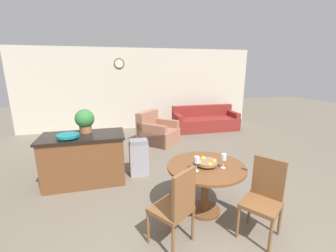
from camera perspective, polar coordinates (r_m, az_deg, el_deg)
The scene contains 13 objects.
wall_back at distance 7.86m, azimuth -6.95°, elevation 9.29°, with size 8.00×0.09×2.70m.
dining_table at distance 3.32m, azimuth 9.56°, elevation -12.48°, with size 1.10×1.10×0.73m.
dining_chair_near_left at distance 2.73m, azimuth 2.08°, elevation -19.38°, with size 0.59×0.59×0.99m.
dining_chair_near_right at distance 3.13m, azimuth 23.19°, elevation -15.82°, with size 0.59×0.59×0.99m.
fruit_bowl at distance 3.22m, azimuth 9.73°, elevation -9.07°, with size 0.31×0.31×0.10m.
wine_glass_left at distance 3.01m, azimuth 7.32°, elevation -8.66°, with size 0.07×0.07×0.20m.
wine_glass_right at distance 3.16m, azimuth 13.98°, elevation -7.80°, with size 0.07×0.07×0.20m.
kitchen_island at distance 4.41m, azimuth -20.39°, elevation -7.78°, with size 1.44×0.75×0.91m.
teal_bowl at distance 4.14m, azimuth -24.10°, elevation -2.29°, with size 0.37×0.37×0.07m.
potted_plant at distance 4.36m, azimuth -20.38°, elevation 1.46°, with size 0.34×0.34×0.43m.
trash_bin at distance 4.49m, azimuth -7.40°, elevation -7.92°, with size 0.36×0.26×0.72m.
couch at distance 7.78m, azimuth 9.41°, elevation 1.12°, with size 2.17×0.88×0.80m.
armchair at distance 6.34m, azimuth -2.85°, elevation -1.66°, with size 1.27×1.26×0.87m.
Camera 1 is at (-1.03, -1.69, 2.07)m, focal length 24.00 mm.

